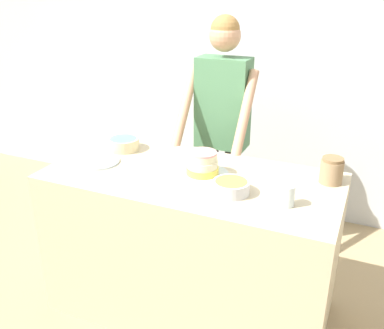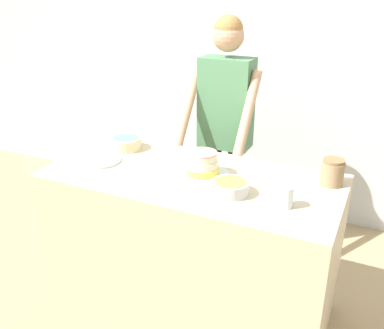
% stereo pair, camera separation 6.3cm
% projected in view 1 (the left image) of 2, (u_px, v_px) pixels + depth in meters
% --- Properties ---
extents(wall_back, '(10.00, 0.05, 2.60)m').
position_uv_depth(wall_back, '(265.00, 68.00, 3.65)').
color(wall_back, silver).
rests_on(wall_back, ground_plane).
extents(counter, '(1.70, 0.81, 0.95)m').
position_uv_depth(counter, '(191.00, 244.00, 2.66)').
color(counter, '#C6B793').
rests_on(counter, ground_plane).
extents(person_baker, '(0.50, 0.49, 1.78)m').
position_uv_depth(person_baker, '(222.00, 114.00, 3.07)').
color(person_baker, '#2D2D38').
rests_on(person_baker, ground_plane).
extents(cake, '(0.31, 0.31, 0.14)m').
position_uv_depth(cake, '(202.00, 165.00, 2.45)').
color(cake, silver).
rests_on(cake, counter).
extents(frosting_bowl_blue, '(0.21, 0.21, 0.08)m').
position_uv_depth(frosting_bowl_blue, '(124.00, 143.00, 2.83)').
color(frosting_bowl_blue, beige).
rests_on(frosting_bowl_blue, counter).
extents(frosting_bowl_olive, '(0.20, 0.20, 0.07)m').
position_uv_depth(frosting_bowl_olive, '(231.00, 187.00, 2.24)').
color(frosting_bowl_olive, silver).
rests_on(frosting_bowl_olive, counter).
extents(drinking_glass, '(0.08, 0.08, 0.11)m').
position_uv_depth(drinking_glass, '(287.00, 195.00, 2.11)').
color(drinking_glass, silver).
rests_on(drinking_glass, counter).
extents(ceramic_plate, '(0.26, 0.26, 0.01)m').
position_uv_depth(ceramic_plate, '(98.00, 162.00, 2.64)').
color(ceramic_plate, silver).
rests_on(ceramic_plate, counter).
extents(stoneware_jar, '(0.13, 0.13, 0.15)m').
position_uv_depth(stoneware_jar, '(332.00, 171.00, 2.35)').
color(stoneware_jar, '#9E7F5B').
rests_on(stoneware_jar, counter).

